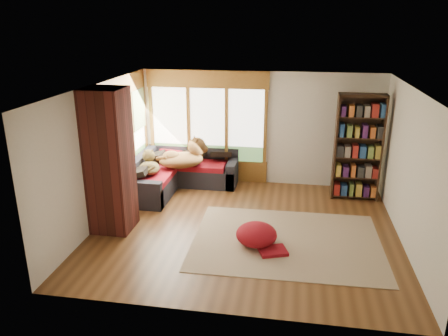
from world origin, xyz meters
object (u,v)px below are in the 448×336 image
(area_rug, at_px, (286,241))
(brick_chimney, at_px, (109,161))
(bookshelf, at_px, (358,148))
(dog_brindle, at_px, (149,164))
(pouf, at_px, (256,234))
(dog_tan, at_px, (185,155))
(sectional_sofa, at_px, (169,176))

(area_rug, bearing_deg, brick_chimney, 179.78)
(bookshelf, distance_m, dog_brindle, 4.45)
(pouf, bearing_deg, area_rug, 21.16)
(pouf, distance_m, dog_brindle, 3.15)
(dog_tan, bearing_deg, pouf, -77.16)
(sectional_sofa, xyz_separation_m, bookshelf, (4.09, 0.17, 0.83))
(area_rug, relative_size, bookshelf, 1.44)
(area_rug, distance_m, dog_brindle, 3.51)
(dog_tan, height_order, dog_brindle, dog_tan)
(brick_chimney, distance_m, bookshelf, 5.06)
(sectional_sofa, xyz_separation_m, pouf, (2.21, -2.26, -0.10))
(sectional_sofa, distance_m, dog_brindle, 0.68)
(area_rug, height_order, dog_tan, dog_tan)
(area_rug, bearing_deg, pouf, -158.84)
(dog_brindle, bearing_deg, pouf, -145.08)
(brick_chimney, xyz_separation_m, pouf, (2.66, -0.21, -1.10))
(bookshelf, height_order, dog_tan, bookshelf)
(dog_brindle, bearing_deg, bookshelf, -101.18)
(bookshelf, height_order, dog_brindle, bookshelf)
(pouf, xyz_separation_m, dog_tan, (-1.83, 2.31, 0.62))
(pouf, bearing_deg, bookshelf, 52.25)
(bookshelf, relative_size, dog_tan, 1.92)
(sectional_sofa, bearing_deg, brick_chimney, -105.19)
(sectional_sofa, bearing_deg, area_rug, -39.97)
(brick_chimney, distance_m, pouf, 2.88)
(sectional_sofa, bearing_deg, bookshelf, -0.51)
(pouf, height_order, dog_brindle, dog_brindle)
(area_rug, distance_m, dog_tan, 3.26)
(dog_tan, distance_m, dog_brindle, 0.84)
(bookshelf, bearing_deg, brick_chimney, -153.96)
(dog_tan, bearing_deg, bookshelf, -23.68)
(sectional_sofa, relative_size, pouf, 3.11)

